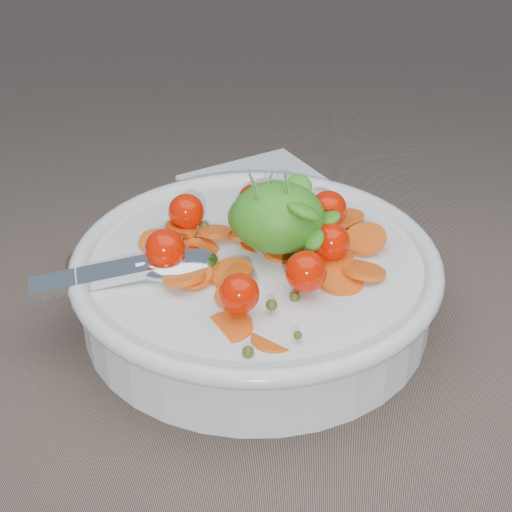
{
  "coord_description": "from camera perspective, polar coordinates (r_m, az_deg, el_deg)",
  "views": [
    {
      "loc": [
        0.05,
        -0.55,
        0.4
      ],
      "look_at": [
        0.01,
        -0.02,
        0.06
      ],
      "focal_mm": 55.0,
      "sensor_mm": 36.0,
      "label": 1
    }
  ],
  "objects": [
    {
      "name": "napkin",
      "position": [
        0.85,
        0.19,
        5.18
      ],
      "size": [
        0.18,
        0.18,
        0.01
      ],
      "primitive_type": "cube",
      "rotation": [
        0.0,
        0.0,
        0.61
      ],
      "color": "white",
      "rests_on": "ground"
    },
    {
      "name": "ground",
      "position": [
        0.68,
        -0.75,
        -3.03
      ],
      "size": [
        6.0,
        6.0,
        0.0
      ],
      "primitive_type": "plane",
      "color": "#756154",
      "rests_on": "ground"
    },
    {
      "name": "bowl",
      "position": [
        0.64,
        0.01,
        -1.75
      ],
      "size": [
        0.32,
        0.3,
        0.13
      ],
      "color": "silver",
      "rests_on": "ground"
    }
  ]
}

